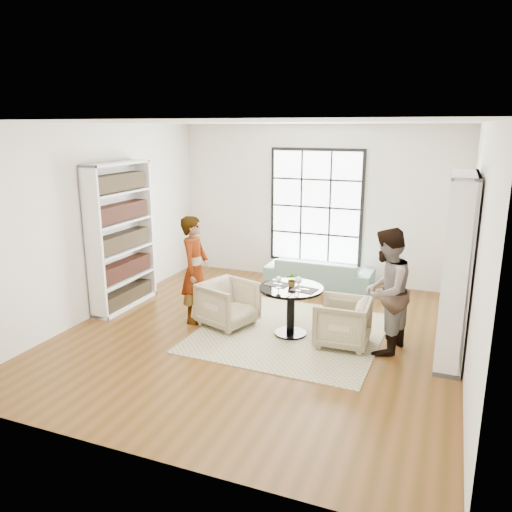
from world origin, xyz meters
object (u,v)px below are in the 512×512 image
at_px(person_left, 195,269).
at_px(person_right, 385,291).
at_px(pedestal_table, 291,300).
at_px(armchair_right, 342,322).
at_px(wine_glass_right, 298,281).
at_px(flower_centerpiece, 292,279).
at_px(sofa, 319,273).
at_px(wine_glass_left, 279,280).
at_px(armchair_left, 228,304).

relative_size(person_left, person_right, 0.98).
relative_size(pedestal_table, armchair_right, 1.26).
bearing_deg(wine_glass_right, person_left, 175.62).
distance_m(pedestal_table, flower_centerpiece, 0.31).
distance_m(sofa, flower_centerpiece, 2.33).
bearing_deg(wine_glass_left, armchair_left, 172.27).
bearing_deg(person_left, armchair_left, -96.13).
bearing_deg(armchair_left, wine_glass_left, -78.97).
xyz_separation_m(person_left, person_right, (2.86, -0.06, 0.02)).
height_order(pedestal_table, sofa, pedestal_table).
bearing_deg(sofa, armchair_right, 111.86).
height_order(armchair_right, wine_glass_left, wine_glass_left).
bearing_deg(armchair_right, person_left, -93.05).
bearing_deg(person_left, sofa, -37.14).
bearing_deg(wine_glass_right, pedestal_table, 138.92).
height_order(wine_glass_left, wine_glass_right, wine_glass_right).
distance_m(person_left, wine_glass_left, 1.40).
bearing_deg(flower_centerpiece, armchair_right, -6.82).
xyz_separation_m(armchair_left, person_right, (2.31, -0.06, 0.50)).
height_order(pedestal_table, armchair_left, pedestal_table).
xyz_separation_m(person_left, wine_glass_right, (1.69, -0.13, 0.05)).
height_order(armchair_left, armchair_right, armchair_left).
distance_m(wine_glass_left, wine_glass_right, 0.30).
xyz_separation_m(sofa, wine_glass_left, (0.02, -2.40, 0.57)).
distance_m(armchair_left, flower_centerpiece, 1.12).
bearing_deg(armchair_right, person_right, 88.44).
bearing_deg(person_right, person_left, -78.66).
bearing_deg(wine_glass_left, person_right, 2.12).
relative_size(sofa, wine_glass_left, 11.36).
xyz_separation_m(pedestal_table, person_right, (1.32, -0.05, 0.32)).
relative_size(armchair_left, flower_centerpiece, 3.64).
xyz_separation_m(armchair_left, wine_glass_left, (0.84, -0.11, 0.51)).
bearing_deg(sofa, wine_glass_left, 90.52).
distance_m(pedestal_table, armchair_right, 0.79).
xyz_separation_m(sofa, person_right, (1.49, -2.34, 0.56)).
distance_m(armchair_left, person_left, 0.73).
distance_m(person_right, wine_glass_right, 1.18).
height_order(person_left, wine_glass_left, person_left).
bearing_deg(armchair_left, armchair_right, -73.20).
bearing_deg(person_right, armchair_right, -77.45).
xyz_separation_m(pedestal_table, wine_glass_right, (0.14, -0.12, 0.35)).
xyz_separation_m(armchair_left, person_left, (-0.55, 0.00, 0.48)).
relative_size(armchair_left, wine_glass_left, 4.34).
bearing_deg(person_right, pedestal_table, -79.84).
xyz_separation_m(sofa, armchair_right, (0.94, -2.34, 0.04)).
bearing_deg(wine_glass_left, pedestal_table, 35.48).
distance_m(sofa, person_left, 2.72).
distance_m(pedestal_table, person_left, 1.58).
bearing_deg(wine_glass_right, flower_centerpiece, 130.43).
distance_m(sofa, armchair_left, 2.43).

